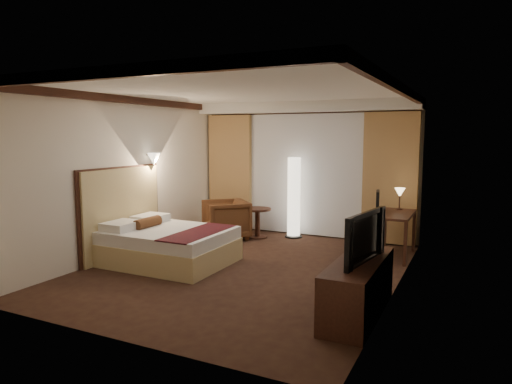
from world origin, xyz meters
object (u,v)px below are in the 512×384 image
at_px(floor_lamp, 294,197).
at_px(dresser, 358,288).
at_px(desk, 394,235).
at_px(side_table, 258,223).
at_px(armchair, 226,218).
at_px(television, 357,234).
at_px(bed, 169,246).
at_px(office_chair, 364,222).

bearing_deg(floor_lamp, dresser, -58.15).
relative_size(floor_lamp, dresser, 1.00).
bearing_deg(desk, side_table, 173.89).
height_order(floor_lamp, dresser, floor_lamp).
height_order(armchair, television, television).
distance_m(bed, side_table, 2.32).
xyz_separation_m(armchair, floor_lamp, (1.17, 0.71, 0.39)).
bearing_deg(dresser, desk, 91.03).
height_order(floor_lamp, office_chair, floor_lamp).
relative_size(floor_lamp, television, 1.55).
height_order(armchair, desk, armchair).
xyz_separation_m(armchair, side_table, (0.53, 0.36, -0.13)).
height_order(side_table, dresser, dresser).
bearing_deg(dresser, bed, 166.28).
bearing_deg(side_table, bed, -101.93).
xyz_separation_m(desk, dresser, (0.05, -2.78, -0.06)).
distance_m(floor_lamp, television, 4.01).
distance_m(armchair, dresser, 4.26).
height_order(armchair, office_chair, office_chair).
relative_size(dresser, television, 1.55).
height_order(bed, desk, desk).
distance_m(floor_lamp, desk, 2.22).
distance_m(floor_lamp, office_chair, 1.74).
distance_m(bed, desk, 3.76).
bearing_deg(office_chair, dresser, -89.67).
xyz_separation_m(office_chair, dresser, (0.55, -2.73, -0.24)).
xyz_separation_m(side_table, floor_lamp, (0.64, 0.35, 0.51)).
height_order(armchair, side_table, armchair).
distance_m(side_table, dresser, 4.13).
xyz_separation_m(desk, television, (0.02, -2.78, 0.56)).
bearing_deg(side_table, dresser, -47.99).
height_order(office_chair, television, office_chair).
bearing_deg(floor_lamp, office_chair, -23.78).
distance_m(desk, office_chair, 0.53).
distance_m(armchair, floor_lamp, 1.42).
relative_size(armchair, dresser, 0.52).
bearing_deg(side_table, floor_lamp, 29.06).
relative_size(armchair, desk, 0.74).
height_order(side_table, television, television).
bearing_deg(office_chair, side_table, 160.19).
xyz_separation_m(side_table, television, (2.73, -3.07, 0.64)).
xyz_separation_m(floor_lamp, office_chair, (1.58, -0.69, -0.25)).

